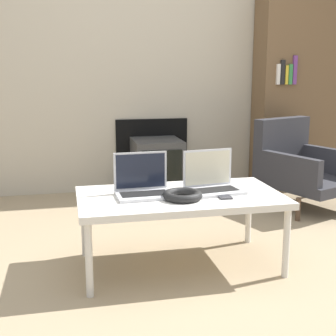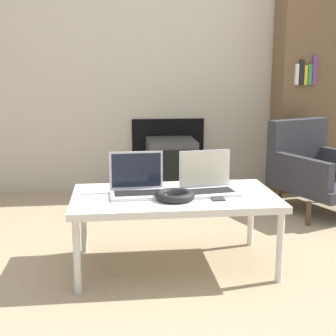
% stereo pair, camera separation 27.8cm
% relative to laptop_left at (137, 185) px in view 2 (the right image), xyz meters
% --- Properties ---
extents(ground_plane, '(14.00, 14.00, 0.00)m').
position_rel_laptop_left_xyz_m(ground_plane, '(0.20, -0.28, -0.46)').
color(ground_plane, '#998466').
extents(wall_back, '(7.00, 0.08, 2.60)m').
position_rel_laptop_left_xyz_m(wall_back, '(0.20, 1.71, 0.83)').
color(wall_back, '#B7AD99').
rests_on(wall_back, ground_plane).
extents(table, '(1.09, 0.60, 0.41)m').
position_rel_laptop_left_xyz_m(table, '(0.20, -0.03, -0.08)').
color(table, silver).
rests_on(table, ground_plane).
extents(laptop_left, '(0.30, 0.22, 0.22)m').
position_rel_laptop_left_xyz_m(laptop_left, '(0.00, 0.00, 0.00)').
color(laptop_left, silver).
rests_on(laptop_left, table).
extents(laptop_right, '(0.32, 0.24, 0.22)m').
position_rel_laptop_left_xyz_m(laptop_right, '(0.39, -0.00, 0.00)').
color(laptop_right, silver).
rests_on(laptop_right, table).
extents(headphones, '(0.21, 0.21, 0.04)m').
position_rel_laptop_left_xyz_m(headphones, '(0.19, -0.13, -0.03)').
color(headphones, black).
rests_on(headphones, table).
extents(phone, '(0.06, 0.13, 0.01)m').
position_rel_laptop_left_xyz_m(phone, '(0.41, -0.12, -0.05)').
color(phone, '#333338').
rests_on(phone, table).
extents(tv, '(0.40, 0.45, 0.48)m').
position_rel_laptop_left_xyz_m(tv, '(0.36, 1.44, -0.22)').
color(tv, '#383838').
rests_on(tv, ground_plane).
extents(armchair, '(0.75, 0.82, 0.68)m').
position_rel_laptop_left_xyz_m(armchair, '(1.39, 0.92, -0.13)').
color(armchair, '#2D2D33').
rests_on(armchair, ground_plane).
extents(bookshelf, '(0.73, 0.32, 1.71)m').
position_rel_laptop_left_xyz_m(bookshelf, '(1.65, 1.52, 0.39)').
color(bookshelf, brown).
rests_on(bookshelf, ground_plane).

